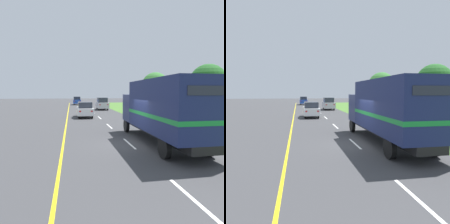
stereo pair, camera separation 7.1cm
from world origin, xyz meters
TOP-DOWN VIEW (x-y plane):
  - ground_plane at (0.00, 0.00)m, footprint 200.00×200.00m
  - grass_shoulder at (13.70, 17.44)m, footprint 20.00×68.28m
  - edge_line_yellow at (-3.70, 17.44)m, footprint 0.12×68.28m
  - centre_dash_nearest at (0.00, -6.44)m, footprint 0.12×2.60m
  - centre_dash_near at (0.00, 0.16)m, footprint 0.12×2.60m
  - centre_dash_mid_a at (0.00, 6.76)m, footprint 0.12×2.60m
  - centre_dash_mid_b at (0.00, 13.36)m, footprint 0.12×2.60m
  - centre_dash_far at (0.00, 19.96)m, footprint 0.12×2.60m
  - centre_dash_farthest at (0.00, 26.56)m, footprint 0.12×2.60m
  - horse_trailer_truck at (1.84, -0.30)m, footprint 2.53×8.94m
  - lead_car_white at (-1.64, 14.12)m, footprint 1.80×4.23m
  - lead_car_silver_ahead at (1.97, 25.16)m, footprint 1.80×4.22m
  - lead_car_blue_ahead at (-1.84, 41.53)m, footprint 1.80×3.89m
  - highway_sign at (5.64, 7.61)m, footprint 2.14×0.09m
  - roadside_tree_near at (12.14, 10.91)m, footprint 4.08×4.08m
  - roadside_tree_mid at (8.25, 17.04)m, footprint 3.76×3.76m
  - delineator_post at (4.50, 3.71)m, footprint 0.08×0.08m

SIDE VIEW (x-z plane):
  - ground_plane at x=0.00m, z-range 0.00..0.00m
  - edge_line_yellow at x=-3.70m, z-range 0.00..0.01m
  - centre_dash_nearest at x=0.00m, z-range 0.00..0.01m
  - centre_dash_near at x=0.00m, z-range 0.00..0.01m
  - centre_dash_mid_a at x=0.00m, z-range 0.00..0.01m
  - centre_dash_mid_b at x=0.00m, z-range 0.00..0.01m
  - centre_dash_far at x=0.00m, z-range 0.00..0.01m
  - centre_dash_farthest at x=0.00m, z-range 0.00..0.01m
  - grass_shoulder at x=13.70m, z-range 0.00..0.01m
  - delineator_post at x=4.50m, z-range 0.03..0.98m
  - lead_car_white at x=-1.64m, z-range 0.02..1.83m
  - lead_car_blue_ahead at x=-1.84m, z-range 0.00..1.97m
  - lead_car_silver_ahead at x=1.97m, z-range 0.00..2.06m
  - highway_sign at x=5.64m, z-range 0.43..3.29m
  - horse_trailer_truck at x=1.84m, z-range 0.22..3.80m
  - roadside_tree_mid at x=8.25m, z-range 0.96..6.66m
  - roadside_tree_near at x=12.14m, z-range 1.03..7.18m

